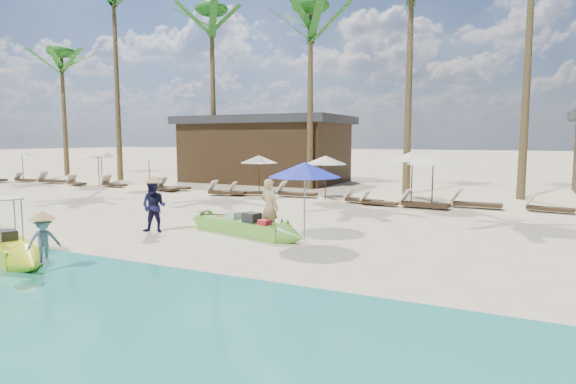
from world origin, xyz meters
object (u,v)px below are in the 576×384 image
at_px(green_canoe, 242,226).
at_px(blue_umbrella, 305,170).
at_px(yellow_canoe, 7,246).
at_px(tourist, 269,207).

xyz_separation_m(green_canoe, blue_umbrella, (2.06, 0.00, 1.75)).
bearing_deg(green_canoe, yellow_canoe, -112.38).
bearing_deg(green_canoe, blue_umbrella, 15.77).
bearing_deg(yellow_canoe, green_canoe, 74.60).
xyz_separation_m(green_canoe, tourist, (0.81, 0.25, 0.60)).
height_order(yellow_canoe, blue_umbrella, blue_umbrella).
relative_size(tourist, blue_umbrella, 0.76).
bearing_deg(blue_umbrella, green_canoe, -180.00).
distance_m(green_canoe, blue_umbrella, 2.70).
relative_size(yellow_canoe, tourist, 3.14).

